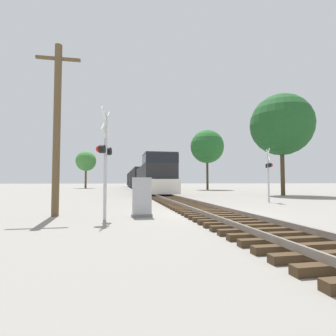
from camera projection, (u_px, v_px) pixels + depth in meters
ground_plane at (208, 214)px, 11.51m from camera, size 400.00×400.00×0.00m
rail_track_bed at (208, 211)px, 11.52m from camera, size 2.60×160.00×0.31m
freight_train at (139, 179)px, 53.22m from camera, size 3.09×61.94×4.18m
crossing_signal_near at (105, 155)px, 9.79m from camera, size 0.56×1.01×4.16m
crossing_signal_far at (269, 169)px, 17.97m from camera, size 0.60×1.00×3.70m
relay_cabinet at (142, 197)px, 10.65m from camera, size 0.83×0.51×1.59m
utility_pole at (57, 126)px, 10.97m from camera, size 1.80×0.29×7.25m
tree_far_right at (282, 125)px, 27.56m from camera, size 6.45×6.45×10.66m
tree_mid_background at (207, 147)px, 46.91m from camera, size 5.97×5.97×10.71m
tree_deep_background at (86, 161)px, 57.39m from camera, size 4.39×4.39×8.17m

